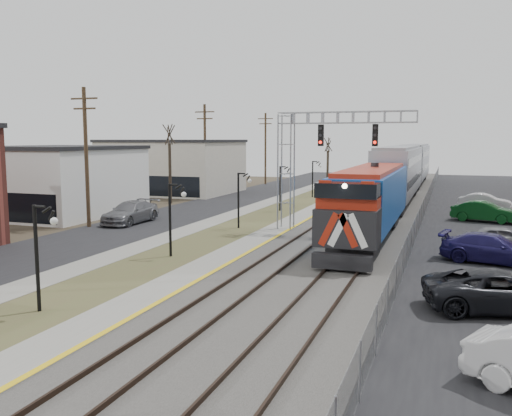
% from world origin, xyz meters
% --- Properties ---
extents(street_west, '(7.00, 120.00, 0.04)m').
position_xyz_m(street_west, '(-11.50, 35.00, 0.02)').
color(street_west, black).
rests_on(street_west, ground).
extents(sidewalk, '(2.00, 120.00, 0.08)m').
position_xyz_m(sidewalk, '(-7.00, 35.00, 0.04)').
color(sidewalk, gray).
rests_on(sidewalk, ground).
extents(grass_median, '(4.00, 120.00, 0.06)m').
position_xyz_m(grass_median, '(-4.00, 35.00, 0.03)').
color(grass_median, '#4D532C').
rests_on(grass_median, ground).
extents(platform, '(2.00, 120.00, 0.24)m').
position_xyz_m(platform, '(-1.00, 35.00, 0.12)').
color(platform, gray).
rests_on(platform, ground).
extents(ballast_bed, '(8.00, 120.00, 0.20)m').
position_xyz_m(ballast_bed, '(4.00, 35.00, 0.10)').
color(ballast_bed, '#595651').
rests_on(ballast_bed, ground).
extents(platform_edge, '(0.24, 120.00, 0.01)m').
position_xyz_m(platform_edge, '(-0.12, 35.00, 0.24)').
color(platform_edge, gold).
rests_on(platform_edge, platform).
extents(track_near, '(1.58, 120.00, 0.15)m').
position_xyz_m(track_near, '(2.00, 35.00, 0.28)').
color(track_near, '#2D2119').
rests_on(track_near, ballast_bed).
extents(track_far, '(1.58, 120.00, 0.15)m').
position_xyz_m(track_far, '(5.50, 35.00, 0.28)').
color(track_far, '#2D2119').
rests_on(track_far, ballast_bed).
extents(train, '(3.00, 63.05, 5.33)m').
position_xyz_m(train, '(5.50, 49.92, 2.88)').
color(train, '#144BA6').
rests_on(train, ground).
extents(signal_gantry, '(9.00, 1.07, 8.15)m').
position_xyz_m(signal_gantry, '(1.22, 27.99, 5.59)').
color(signal_gantry, gray).
rests_on(signal_gantry, ground).
extents(lampposts, '(0.14, 62.14, 4.00)m').
position_xyz_m(lampposts, '(-4.00, 18.29, 2.00)').
color(lampposts, black).
rests_on(lampposts, ground).
extents(utility_poles, '(0.28, 80.28, 10.00)m').
position_xyz_m(utility_poles, '(-14.50, 25.00, 5.00)').
color(utility_poles, '#4C3823').
rests_on(utility_poles, ground).
extents(fence, '(0.04, 120.00, 1.60)m').
position_xyz_m(fence, '(8.20, 35.00, 0.80)').
color(fence, gray).
rests_on(fence, ground).
extents(buildings_west, '(14.00, 67.00, 7.00)m').
position_xyz_m(buildings_west, '(-21.00, 24.21, 3.01)').
color(buildings_west, '#BEB6A7').
rests_on(buildings_west, ground).
extents(bare_trees, '(12.30, 42.30, 5.95)m').
position_xyz_m(bare_trees, '(-12.66, 38.91, 2.70)').
color(bare_trees, '#382D23').
rests_on(bare_trees, ground).
extents(car_lot_c, '(5.99, 3.82, 1.54)m').
position_xyz_m(car_lot_c, '(12.01, 13.76, 0.77)').
color(car_lot_c, black).
rests_on(car_lot_c, ground).
extents(car_lot_d, '(5.46, 3.05, 1.49)m').
position_xyz_m(car_lot_d, '(12.28, 22.21, 0.75)').
color(car_lot_d, '#1B164D').
rests_on(car_lot_d, ground).
extents(car_lot_e, '(4.13, 2.02, 1.36)m').
position_xyz_m(car_lot_e, '(13.06, 26.04, 0.68)').
color(car_lot_e, slate).
rests_on(car_lot_e, ground).
extents(car_lot_f, '(5.03, 2.71, 1.57)m').
position_xyz_m(car_lot_f, '(12.68, 37.21, 0.79)').
color(car_lot_f, '#0C3F16').
rests_on(car_lot_f, ground).
extents(car_street_b, '(2.31, 5.64, 1.63)m').
position_xyz_m(car_street_b, '(-12.60, 27.51, 0.82)').
color(car_street_b, slate).
rests_on(car_street_b, ground).
extents(car_lot_g, '(4.66, 2.19, 1.48)m').
position_xyz_m(car_lot_g, '(13.11, 44.71, 0.74)').
color(car_lot_g, silver).
rests_on(car_lot_g, ground).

